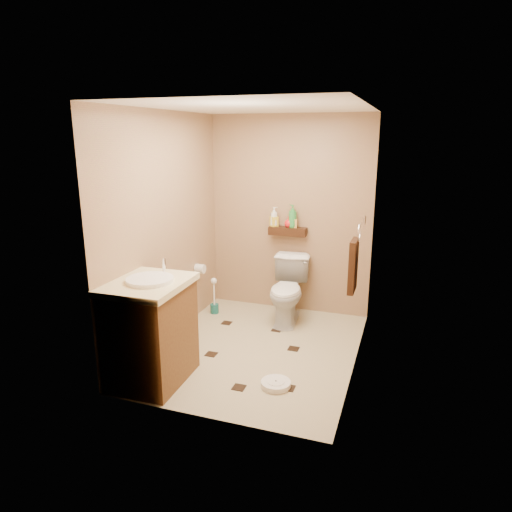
% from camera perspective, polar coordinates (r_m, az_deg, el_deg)
% --- Properties ---
extents(ground, '(2.50, 2.50, 0.00)m').
position_cam_1_polar(ground, '(4.84, 0.09, -11.56)').
color(ground, tan).
rests_on(ground, ground).
extents(wall_back, '(2.00, 0.04, 2.40)m').
position_cam_1_polar(wall_back, '(5.61, 4.22, 5.07)').
color(wall_back, '#A0755B').
rests_on(wall_back, ground).
extents(wall_front, '(2.00, 0.04, 2.40)m').
position_cam_1_polar(wall_front, '(3.31, -6.86, -2.01)').
color(wall_front, '#A0755B').
rests_on(wall_front, ground).
extents(wall_left, '(0.04, 2.50, 2.40)m').
position_cam_1_polar(wall_left, '(4.84, -11.20, 3.23)').
color(wall_left, '#A0755B').
rests_on(wall_left, ground).
extents(wall_right, '(0.04, 2.50, 2.40)m').
position_cam_1_polar(wall_right, '(4.23, 13.05, 1.44)').
color(wall_right, '#A0755B').
rests_on(wall_right, ground).
extents(ceiling, '(2.00, 2.50, 0.02)m').
position_cam_1_polar(ceiling, '(4.33, 0.11, 18.13)').
color(ceiling, white).
rests_on(ceiling, wall_back).
extents(wall_shelf, '(0.46, 0.14, 0.10)m').
position_cam_1_polar(wall_shelf, '(5.57, 3.97, 3.11)').
color(wall_shelf, '#36190E').
rests_on(wall_shelf, wall_back).
extents(floor_accents, '(1.17, 1.39, 0.01)m').
position_cam_1_polar(floor_accents, '(4.77, -0.08, -11.94)').
color(floor_accents, black).
rests_on(floor_accents, ground).
extents(toilet, '(0.50, 0.78, 0.76)m').
position_cam_1_polar(toilet, '(5.40, 4.00, -4.34)').
color(toilet, white).
rests_on(toilet, ground).
extents(vanity, '(0.65, 0.78, 1.08)m').
position_cam_1_polar(vanity, '(4.20, -13.01, -9.00)').
color(vanity, brown).
rests_on(vanity, ground).
extents(bathroom_scale, '(0.28, 0.28, 0.05)m').
position_cam_1_polar(bathroom_scale, '(4.19, 2.49, -15.68)').
color(bathroom_scale, white).
rests_on(bathroom_scale, ground).
extents(toilet_brush, '(0.11, 0.11, 0.46)m').
position_cam_1_polar(toilet_brush, '(5.71, -5.24, -5.59)').
color(toilet_brush, '#175D5A').
rests_on(toilet_brush, ground).
extents(towel_ring, '(0.12, 0.30, 0.76)m').
position_cam_1_polar(towel_ring, '(4.54, 12.11, -0.90)').
color(towel_ring, silver).
rests_on(towel_ring, wall_right).
extents(toilet_paper, '(0.12, 0.11, 0.12)m').
position_cam_1_polar(toilet_paper, '(5.52, -7.01, -1.58)').
color(toilet_paper, white).
rests_on(toilet_paper, wall_left).
extents(bottle_a, '(0.12, 0.12, 0.24)m').
position_cam_1_polar(bottle_a, '(5.58, 2.27, 4.94)').
color(bottle_a, white).
rests_on(bottle_a, wall_shelf).
extents(bottle_b, '(0.12, 0.12, 0.18)m').
position_cam_1_polar(bottle_b, '(5.59, 2.28, 4.64)').
color(bottle_b, yellow).
rests_on(bottle_b, wall_shelf).
extents(bottle_c, '(0.15, 0.15, 0.14)m').
position_cam_1_polar(bottle_c, '(5.54, 4.14, 4.31)').
color(bottle_c, red).
rests_on(bottle_c, wall_shelf).
extents(bottle_d, '(0.15, 0.15, 0.28)m').
position_cam_1_polar(bottle_d, '(5.52, 4.60, 4.98)').
color(bottle_d, green).
rests_on(bottle_d, wall_shelf).
extents(bottle_e, '(0.08, 0.08, 0.16)m').
position_cam_1_polar(bottle_e, '(5.52, 4.79, 4.37)').
color(bottle_e, gold).
rests_on(bottle_e, wall_shelf).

